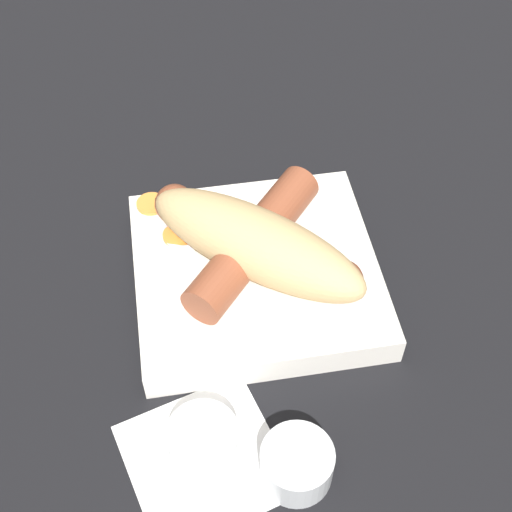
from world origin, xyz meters
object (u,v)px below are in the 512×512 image
Objects in this scene: food_tray at (256,274)px; sausage at (255,241)px; condiment_cup_near at (203,443)px; bread_roll at (250,241)px; condiment_cup_far at (299,465)px.

food_tray is 1.29× the size of sausage.
sausage is (0.00, 0.01, 0.03)m from food_tray.
condiment_cup_near reaches higher than food_tray.
food_tray is 1.07× the size of bread_roll.
bread_roll reaches higher than food_tray.
condiment_cup_far is at bearing -89.44° from food_tray.
condiment_cup_near is 1.00× the size of condiment_cup_far.
bread_roll is 0.01m from sausage.
food_tray is at bearing 90.56° from condiment_cup_far.
condiment_cup_far is (0.01, -0.18, -0.04)m from bread_roll.
bread_roll is at bearing 141.73° from food_tray.
food_tray is at bearing -92.62° from sausage.
sausage is 0.19m from condiment_cup_far.
condiment_cup_near is (-0.06, -0.15, 0.00)m from food_tray.
bread_roll is at bearing -126.50° from sausage.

